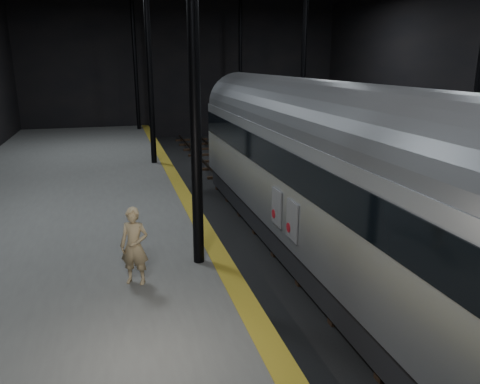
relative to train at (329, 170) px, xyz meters
name	(u,v)px	position (x,y,z in m)	size (l,w,h in m)	color
ground	(286,230)	(0.00, 3.16, -2.87)	(44.00, 44.00, 0.00)	black
platform_left	(58,237)	(-7.50, 3.16, -2.37)	(9.00, 43.80, 1.00)	#50504D
platform_right	(467,201)	(7.50, 3.16, -2.37)	(9.00, 43.80, 1.00)	#50504D
tactile_strip	(194,211)	(-3.25, 3.16, -1.87)	(0.50, 43.80, 0.01)	olive
track	(286,229)	(0.00, 3.16, -2.81)	(2.40, 43.00, 0.24)	#3F3328
train	(329,170)	(0.00, 0.00, 0.00)	(2.89, 19.28, 5.15)	#A9ACB2
woman	(134,246)	(-5.35, -1.61, -1.00)	(0.63, 0.42, 1.74)	tan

